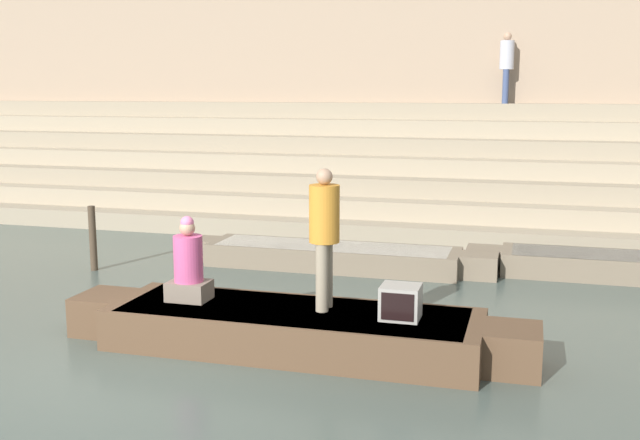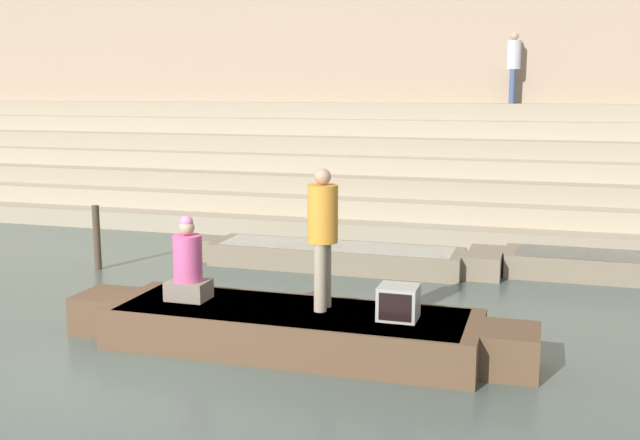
{
  "view_description": "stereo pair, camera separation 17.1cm",
  "coord_description": "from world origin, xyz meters",
  "px_view_note": "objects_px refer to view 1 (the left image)",
  "views": [
    {
      "loc": [
        4.3,
        -6.97,
        3.14
      ],
      "look_at": [
        1.61,
        2.55,
        1.4
      ],
      "focal_mm": 42.0,
      "sensor_mm": 36.0,
      "label": 1
    },
    {
      "loc": [
        4.47,
        -6.92,
        3.14
      ],
      "look_at": [
        1.61,
        2.55,
        1.4
      ],
      "focal_mm": 42.0,
      "sensor_mm": 36.0,
      "label": 2
    }
  ],
  "objects_px": {
    "person_standing": "(324,229)",
    "moored_boat_shore": "(634,267)",
    "tv_set": "(401,302)",
    "moored_boat_distant": "(332,256)",
    "person_rowing": "(189,267)",
    "rowboat_main": "(293,328)",
    "mooring_post": "(93,238)",
    "person_on_steps": "(507,63)"
  },
  "relations": [
    {
      "from": "person_rowing",
      "to": "moored_boat_distant",
      "type": "distance_m",
      "value": 4.31
    },
    {
      "from": "moored_boat_distant",
      "to": "rowboat_main",
      "type": "bearing_deg",
      "value": -83.81
    },
    {
      "from": "moored_boat_shore",
      "to": "person_on_steps",
      "type": "bearing_deg",
      "value": 112.52
    },
    {
      "from": "person_standing",
      "to": "tv_set",
      "type": "height_order",
      "value": "person_standing"
    },
    {
      "from": "rowboat_main",
      "to": "person_on_steps",
      "type": "bearing_deg",
      "value": 77.83
    },
    {
      "from": "mooring_post",
      "to": "tv_set",
      "type": "bearing_deg",
      "value": -26.17
    },
    {
      "from": "tv_set",
      "to": "moored_boat_distant",
      "type": "height_order",
      "value": "tv_set"
    },
    {
      "from": "person_on_steps",
      "to": "rowboat_main",
      "type": "bearing_deg",
      "value": 163.24
    },
    {
      "from": "person_standing",
      "to": "moored_boat_shore",
      "type": "distance_m",
      "value": 6.34
    },
    {
      "from": "mooring_post",
      "to": "moored_boat_distant",
      "type": "bearing_deg",
      "value": 18.28
    },
    {
      "from": "person_standing",
      "to": "moored_boat_distant",
      "type": "distance_m",
      "value": 4.39
    },
    {
      "from": "moored_boat_shore",
      "to": "person_standing",
      "type": "bearing_deg",
      "value": -131.67
    },
    {
      "from": "moored_boat_distant",
      "to": "person_on_steps",
      "type": "xyz_separation_m",
      "value": [
        2.64,
        6.28,
        3.54
      ]
    },
    {
      "from": "mooring_post",
      "to": "person_on_steps",
      "type": "xyz_separation_m",
      "value": [
        6.62,
        7.6,
        3.19
      ]
    },
    {
      "from": "rowboat_main",
      "to": "mooring_post",
      "type": "height_order",
      "value": "mooring_post"
    },
    {
      "from": "person_standing",
      "to": "mooring_post",
      "type": "bearing_deg",
      "value": 164.72
    },
    {
      "from": "mooring_post",
      "to": "person_on_steps",
      "type": "relative_size",
      "value": 0.68
    },
    {
      "from": "person_rowing",
      "to": "tv_set",
      "type": "height_order",
      "value": "person_rowing"
    },
    {
      "from": "person_rowing",
      "to": "moored_boat_shore",
      "type": "xyz_separation_m",
      "value": [
        5.83,
        4.77,
        -0.71
      ]
    },
    {
      "from": "rowboat_main",
      "to": "moored_boat_shore",
      "type": "distance_m",
      "value": 6.55
    },
    {
      "from": "person_standing",
      "to": "person_on_steps",
      "type": "relative_size",
      "value": 1.02
    },
    {
      "from": "person_standing",
      "to": "moored_boat_distant",
      "type": "bearing_deg",
      "value": 117.45
    },
    {
      "from": "tv_set",
      "to": "moored_boat_shore",
      "type": "relative_size",
      "value": 0.08
    },
    {
      "from": "tv_set",
      "to": "mooring_post",
      "type": "relative_size",
      "value": 0.4
    },
    {
      "from": "person_standing",
      "to": "mooring_post",
      "type": "xyz_separation_m",
      "value": [
        -4.96,
        2.77,
        -0.92
      ]
    },
    {
      "from": "person_on_steps",
      "to": "person_rowing",
      "type": "bearing_deg",
      "value": 156.04
    },
    {
      "from": "moored_boat_distant",
      "to": "moored_boat_shore",
      "type": "bearing_deg",
      "value": 4.43
    },
    {
      "from": "tv_set",
      "to": "person_on_steps",
      "type": "height_order",
      "value": "person_on_steps"
    },
    {
      "from": "mooring_post",
      "to": "person_on_steps",
      "type": "height_order",
      "value": "person_on_steps"
    },
    {
      "from": "person_rowing",
      "to": "person_on_steps",
      "type": "xyz_separation_m",
      "value": [
        3.41,
        10.46,
        2.83
      ]
    },
    {
      "from": "rowboat_main",
      "to": "person_standing",
      "type": "distance_m",
      "value": 1.28
    },
    {
      "from": "tv_set",
      "to": "person_on_steps",
      "type": "bearing_deg",
      "value": 77.79
    },
    {
      "from": "person_rowing",
      "to": "moored_boat_shore",
      "type": "bearing_deg",
      "value": 44.39
    },
    {
      "from": "rowboat_main",
      "to": "mooring_post",
      "type": "distance_m",
      "value": 5.46
    },
    {
      "from": "person_rowing",
      "to": "tv_set",
      "type": "distance_m",
      "value": 2.72
    },
    {
      "from": "person_standing",
      "to": "moored_boat_distant",
      "type": "height_order",
      "value": "person_standing"
    },
    {
      "from": "moored_boat_shore",
      "to": "person_on_steps",
      "type": "xyz_separation_m",
      "value": [
        -2.43,
        5.69,
        3.54
      ]
    },
    {
      "from": "moored_boat_shore",
      "to": "moored_boat_distant",
      "type": "bearing_deg",
      "value": -173.88
    },
    {
      "from": "moored_boat_distant",
      "to": "person_on_steps",
      "type": "bearing_deg",
      "value": 64.9
    },
    {
      "from": "rowboat_main",
      "to": "person_rowing",
      "type": "height_order",
      "value": "person_rowing"
    },
    {
      "from": "rowboat_main",
      "to": "person_rowing",
      "type": "bearing_deg",
      "value": 176.76
    },
    {
      "from": "person_standing",
      "to": "moored_boat_shore",
      "type": "height_order",
      "value": "person_standing"
    }
  ]
}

